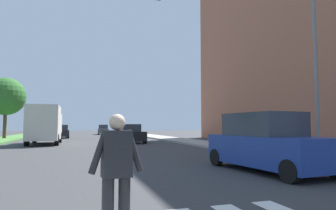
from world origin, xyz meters
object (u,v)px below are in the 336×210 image
(sedan_distant, at_px, (60,132))
(truck_box_delivery, at_px, (45,124))
(suv_crossing, at_px, (266,143))
(street_lamp_right, at_px, (313,52))
(sedan_midblock, at_px, (130,134))
(sedan_far_horizon, at_px, (103,130))
(pedestrian_performer, at_px, (117,171))
(tree_distant, at_px, (6,96))

(sedan_distant, relative_size, truck_box_delivery, 0.73)
(suv_crossing, xyz_separation_m, sedan_distant, (-8.08, 29.88, -0.17))
(street_lamp_right, height_order, suv_crossing, street_lamp_right)
(sedan_distant, bearing_deg, suv_crossing, -74.87)
(street_lamp_right, height_order, sedan_midblock, street_lamp_right)
(suv_crossing, bearing_deg, truck_box_delivery, 116.40)
(suv_crossing, xyz_separation_m, sedan_far_horizon, (-1.83, 42.59, -0.15))
(pedestrian_performer, relative_size, sedan_distant, 0.37)
(sedan_distant, xyz_separation_m, truck_box_delivery, (-0.56, -12.47, 0.87))
(tree_distant, distance_m, sedan_distant, 7.30)
(sedan_midblock, distance_m, sedan_far_horizon, 25.27)
(street_lamp_right, relative_size, suv_crossing, 1.58)
(truck_box_delivery, bearing_deg, pedestrian_performer, -82.17)
(truck_box_delivery, bearing_deg, street_lamp_right, -54.24)
(suv_crossing, bearing_deg, tree_distant, 116.46)
(sedan_far_horizon, relative_size, truck_box_delivery, 0.68)
(suv_crossing, distance_m, sedan_distant, 30.96)
(sedan_midblock, bearing_deg, tree_distant, 139.57)
(suv_crossing, height_order, sedan_far_horizon, suv_crossing)
(sedan_distant, height_order, sedan_far_horizon, sedan_far_horizon)
(tree_distant, xyz_separation_m, sedan_far_horizon, (11.95, 14.90, -3.99))
(tree_distant, height_order, suv_crossing, tree_distant)
(tree_distant, height_order, sedan_far_horizon, tree_distant)
(sedan_midblock, distance_m, truck_box_delivery, 7.08)
(street_lamp_right, bearing_deg, sedan_distant, 111.27)
(street_lamp_right, bearing_deg, sedan_far_horizon, 96.84)
(street_lamp_right, xyz_separation_m, sedan_distant, (-11.23, 28.84, -3.83))
(sedan_midblock, xyz_separation_m, sedan_distant, (-6.47, 12.56, -0.01))
(truck_box_delivery, bearing_deg, sedan_midblock, -0.75)
(pedestrian_performer, xyz_separation_m, sedan_far_horizon, (3.79, 47.12, -0.15))
(tree_distant, bearing_deg, suv_crossing, -63.54)
(street_lamp_right, bearing_deg, pedestrian_performer, -147.58)
(suv_crossing, bearing_deg, pedestrian_performer, -141.15)
(tree_distant, xyz_separation_m, suv_crossing, (13.78, -27.69, -3.83))
(tree_distant, height_order, sedan_midblock, tree_distant)
(sedan_distant, xyz_separation_m, sedan_far_horizon, (6.25, 12.71, 0.02))
(sedan_far_horizon, distance_m, truck_box_delivery, 26.09)
(pedestrian_performer, bearing_deg, street_lamp_right, 32.42)
(tree_distant, xyz_separation_m, sedan_midblock, (12.17, -10.37, -3.99))
(sedan_far_horizon, bearing_deg, street_lamp_right, -83.16)
(street_lamp_right, xyz_separation_m, truck_box_delivery, (-11.79, 16.38, -2.96))
(street_lamp_right, bearing_deg, tree_distant, 122.42)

